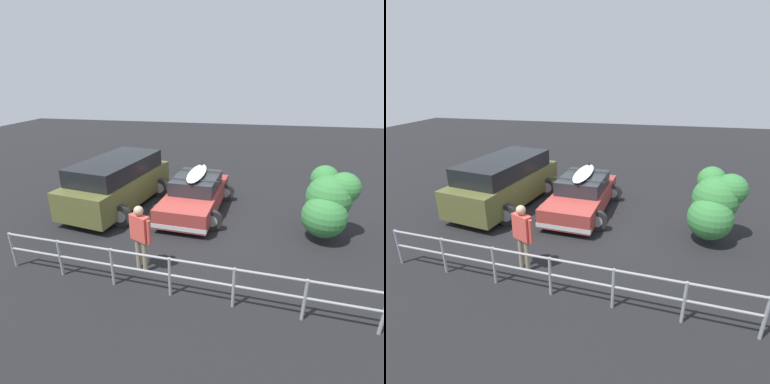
{
  "view_description": "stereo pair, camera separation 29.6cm",
  "coord_description": "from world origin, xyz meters",
  "views": [
    {
      "loc": [
        -1.9,
        8.94,
        4.57
      ],
      "look_at": [
        -0.07,
        -0.17,
        0.95
      ],
      "focal_mm": 28.0,
      "sensor_mm": 36.0,
      "label": 1
    },
    {
      "loc": [
        -2.18,
        8.87,
        4.57
      ],
      "look_at": [
        -0.07,
        -0.17,
        0.95
      ],
      "focal_mm": 28.0,
      "sensor_mm": 36.0,
      "label": 2
    }
  ],
  "objects": [
    {
      "name": "ground_plane",
      "position": [
        0.0,
        0.0,
        -0.01
      ],
      "size": [
        44.0,
        44.0,
        0.02
      ],
      "primitive_type": "cube",
      "color": "black",
      "rests_on": "ground"
    },
    {
      "name": "suv_car",
      "position": [
        2.8,
        -0.69,
        0.94
      ],
      "size": [
        3.14,
        5.0,
        1.81
      ],
      "color": "brown",
      "rests_on": "ground"
    },
    {
      "name": "railing_fence",
      "position": [
        -0.36,
        3.74,
        0.63
      ],
      "size": [
        8.39,
        0.62,
        0.96
      ],
      "color": "gray",
      "rests_on": "ground"
    },
    {
      "name": "sedan_car",
      "position": [
        -0.08,
        -0.81,
        0.61
      ],
      "size": [
        2.59,
        4.19,
        1.55
      ],
      "color": "#9E3833",
      "rests_on": "ground"
    },
    {
      "name": "bush_near_left",
      "position": [
        -4.23,
        0.24,
        1.17
      ],
      "size": [
        1.59,
        1.96,
        2.05
      ],
      "color": "#4C3828",
      "rests_on": "ground"
    },
    {
      "name": "person_bystander",
      "position": [
        0.57,
        2.97,
        1.05
      ],
      "size": [
        0.62,
        0.39,
        1.75
      ],
      "color": "gray",
      "rests_on": "ground"
    }
  ]
}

